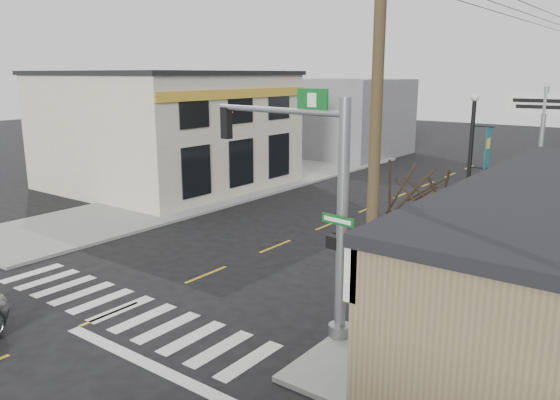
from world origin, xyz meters
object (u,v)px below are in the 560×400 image
Objects in this scene: utility_pole_near at (374,158)px; traffic_signal_pole at (317,191)px; bare_tree at (419,178)px; dance_center_sign at (543,125)px; guide_sign at (450,223)px; fire_hydrant at (483,287)px; lamp_post at (472,161)px.

traffic_signal_pole is at bearing 158.45° from utility_pole_near.
traffic_signal_pole is 1.21× the size of bare_tree.
dance_center_sign is at bearing 83.86° from traffic_signal_pole.
utility_pole_near is (0.66, -7.03, 3.13)m from guide_sign.
fire_hydrant is 0.13× the size of lamp_post.
bare_tree is at bearing 44.42° from traffic_signal_pole.
utility_pole_near is (1.14, -10.30, 1.47)m from lamp_post.
traffic_signal_pole is 1.06× the size of lamp_post.
traffic_signal_pole is at bearing -142.19° from bare_tree.
traffic_signal_pole is at bearing -83.00° from lamp_post.
lamp_post is at bearing 91.01° from traffic_signal_pole.
guide_sign is 5.10m from bare_tree.
traffic_signal_pole is at bearing -104.93° from guide_sign.
dance_center_sign is at bearing 69.02° from lamp_post.
bare_tree is at bearing -69.07° from lamp_post.
guide_sign is at bearing 83.73° from traffic_signal_pole.
fire_hydrant is at bearing -53.23° from lamp_post.
utility_pole_near is at bearing -90.00° from bare_tree.
traffic_signal_pole is at bearing -123.59° from fire_hydrant.
fire_hydrant is at bearing 71.61° from bare_tree.
utility_pole_near is at bearing -100.23° from fire_hydrant.
utility_pole_near is (-0.00, -2.53, 0.83)m from bare_tree.
lamp_post is at bearing 98.33° from bare_tree.
traffic_signal_pole is at bearing -103.53° from dance_center_sign.
guide_sign is at bearing 98.37° from bare_tree.
bare_tree is at bearing -83.67° from guide_sign.
utility_pole_near reaches higher than traffic_signal_pole.
bare_tree is at bearing 92.87° from utility_pole_near.
dance_center_sign is at bearing 92.39° from fire_hydrant.
guide_sign is at bearing 98.24° from utility_pole_near.
utility_pole_near reaches higher than lamp_post.
utility_pole_near is at bearing -17.80° from traffic_signal_pole.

